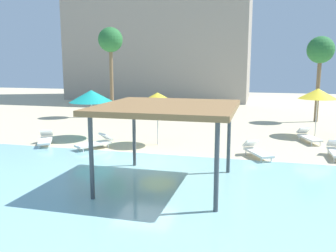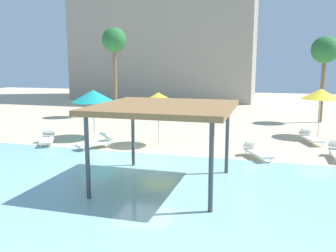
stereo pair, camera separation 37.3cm
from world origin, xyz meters
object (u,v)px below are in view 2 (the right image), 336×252
Objects in this scene: beach_umbrella_yellow_2 at (158,98)px; lounge_chair_1 at (310,137)px; palm_tree_0 at (114,42)px; palm_tree_1 at (325,52)px; lounge_chair_2 at (256,151)px; beach_umbrella_teal_4 at (93,96)px; beach_umbrella_yellow_3 at (321,94)px; lounge_chair_5 at (97,142)px; lounge_chair_4 at (47,138)px; shade_pavilion at (165,109)px.

beach_umbrella_yellow_2 is 1.38× the size of lounge_chair_1.
palm_tree_0 reaches higher than beach_umbrella_yellow_2.
lounge_chair_2 is at bearing -109.33° from palm_tree_1.
beach_umbrella_yellow_3 is at bearing 17.33° from beach_umbrella_teal_4.
palm_tree_1 is at bearing 131.89° from lounge_chair_2.
palm_tree_0 is (-3.60, 10.38, 5.49)m from lounge_chair_5.
beach_umbrella_yellow_2 is 13.87m from palm_tree_1.
lounge_chair_2 is (-3.25, -5.85, -2.16)m from beach_umbrella_yellow_3.
palm_tree_1 is at bearing 166.35° from lounge_chair_5.
beach_umbrella_yellow_3 is 1.43× the size of lounge_chair_4.
palm_tree_1 is (15.40, 1.44, -0.81)m from palm_tree_0.
beach_umbrella_yellow_3 reaches higher than beach_umbrella_yellow_2.
beach_umbrella_teal_4 reaches higher than lounge_chair_5.
beach_umbrella_yellow_2 is at bearing -90.42° from lounge_chair_1.
beach_umbrella_teal_4 is at bearing -144.00° from palm_tree_1.
beach_umbrella_teal_4 is (-4.04, 0.63, -0.05)m from beach_umbrella_yellow_2.
palm_tree_0 is 15.49m from palm_tree_1.
lounge_chair_2 is at bearing -119.10° from beach_umbrella_yellow_3.
palm_tree_0 is at bearing -129.54° from lounge_chair_5.
shade_pavilion is at bearing 79.26° from lounge_chair_5.
shade_pavilion is at bearing -113.38° from palm_tree_1.
beach_umbrella_yellow_3 is at bearing 59.39° from shade_pavilion.
beach_umbrella_yellow_2 is 11.28m from palm_tree_0.
beach_umbrella_yellow_3 is 1.40× the size of lounge_chair_1.
beach_umbrella_teal_4 is 0.45× the size of palm_tree_1.
beach_umbrella_yellow_3 is (6.19, 10.47, -0.18)m from shade_pavilion.
lounge_chair_1 is (11.73, 2.02, -2.07)m from beach_umbrella_teal_4.
lounge_chair_2 is at bearing 62.80° from lounge_chair_4.
lounge_chair_1 is at bearing -100.49° from palm_tree_1.
shade_pavilion is at bearing -70.66° from beach_umbrella_yellow_2.
shade_pavilion reaches higher than lounge_chair_1.
beach_umbrella_teal_4 is at bearing -131.20° from lounge_chair_2.
shade_pavilion reaches higher than beach_umbrella_teal_4.
palm_tree_1 reaches higher than beach_umbrella_yellow_2.
shade_pavilion is 1.65× the size of beach_umbrella_yellow_2.
beach_umbrella_yellow_2 is (-2.10, 5.99, -0.21)m from shade_pavilion.
lounge_chair_4 is 2.92m from lounge_chair_5.
lounge_chair_1 is 13.97m from lounge_chair_4.
palm_tree_1 is (11.80, 11.81, 4.69)m from lounge_chair_5.
beach_umbrella_yellow_2 is at bearing 152.70° from lounge_chair_5.
palm_tree_1 is at bearing 150.12° from lounge_chair_1.
beach_umbrella_yellow_2 reaches higher than lounge_chair_1.
beach_umbrella_yellow_3 is at bearing -97.91° from palm_tree_1.
beach_umbrella_yellow_3 is at bearing 150.42° from lounge_chair_5.
shade_pavilion is at bearing 31.95° from lounge_chair_4.
shade_pavilion is at bearing -52.30° from lounge_chair_1.
palm_tree_0 is 1.14× the size of palm_tree_1.
beach_umbrella_yellow_2 is at bearing -131.81° from palm_tree_1.
beach_umbrella_yellow_3 is 1.43× the size of lounge_chair_2.
shade_pavilion reaches higher than beach_umbrella_yellow_3.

